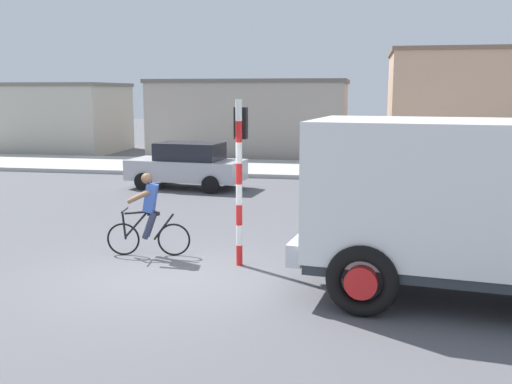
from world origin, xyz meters
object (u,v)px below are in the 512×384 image
truck_foreground (476,199)px  cyclist (148,215)px  car_red_near (187,165)px  pedestrian_near_kerb (365,169)px  traffic_light_pole (240,159)px

truck_foreground → cyclist: bearing=166.0°
truck_foreground → car_red_near: 12.67m
truck_foreground → pedestrian_near_kerb: 9.94m
truck_foreground → car_red_near: bearing=128.4°
car_red_near → traffic_light_pole: bearing=-66.5°
cyclist → traffic_light_pole: (1.97, -0.24, 1.20)m
truck_foreground → car_red_near: size_ratio=1.37×
truck_foreground → cyclist: 6.30m
cyclist → pedestrian_near_kerb: 9.31m
traffic_light_pole → pedestrian_near_kerb: size_ratio=1.98×
car_red_near → pedestrian_near_kerb: 6.12m
cyclist → traffic_light_pole: size_ratio=0.54×
truck_foreground → pedestrian_near_kerb: bearing=100.1°
cyclist → traffic_light_pole: bearing=-7.1°
car_red_near → pedestrian_near_kerb: pedestrian_near_kerb is taller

